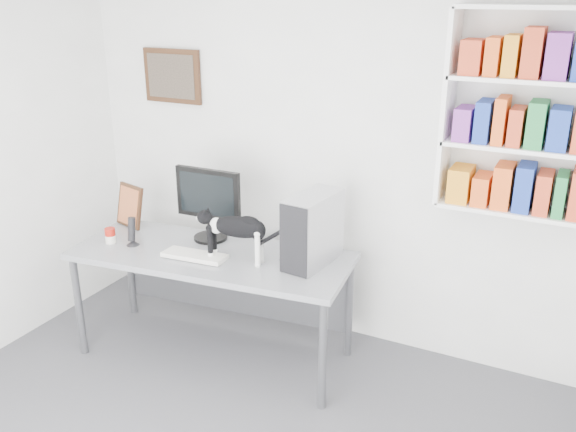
{
  "coord_description": "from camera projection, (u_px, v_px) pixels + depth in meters",
  "views": [
    {
      "loc": [
        1.71,
        -1.98,
        2.54
      ],
      "look_at": [
        -0.06,
        1.53,
        1.08
      ],
      "focal_mm": 38.0,
      "sensor_mm": 36.0,
      "label": 1
    }
  ],
  "objects": [
    {
      "name": "desk",
      "position": [
        214.0,
        305.0,
        4.39
      ],
      "size": [
        2.03,
        0.98,
        0.82
      ],
      "primitive_type": "cube",
      "rotation": [
        0.0,
        0.0,
        0.11
      ],
      "color": "gray",
      "rests_on": "room"
    },
    {
      "name": "keyboard",
      "position": [
        195.0,
        255.0,
        4.17
      ],
      "size": [
        0.46,
        0.21,
        0.03
      ],
      "primitive_type": "cube",
      "rotation": [
        0.0,
        0.0,
        0.1
      ],
      "color": "silver",
      "rests_on": "desk"
    },
    {
      "name": "cat",
      "position": [
        237.0,
        238.0,
        4.06
      ],
      "size": [
        0.57,
        0.23,
        0.34
      ],
      "primitive_type": null,
      "rotation": [
        0.0,
        0.0,
        0.16
      ],
      "color": "black",
      "rests_on": "desk"
    },
    {
      "name": "soup_can",
      "position": [
        110.0,
        235.0,
        4.4
      ],
      "size": [
        0.1,
        0.1,
        0.11
      ],
      "primitive_type": "cylinder",
      "rotation": [
        0.0,
        0.0,
        0.44
      ],
      "color": "#B3190F",
      "rests_on": "desk"
    },
    {
      "name": "room",
      "position": [
        149.0,
        266.0,
        2.8
      ],
      "size": [
        4.01,
        4.01,
        2.7
      ],
      "color": "#4B4B4F",
      "rests_on": "ground"
    },
    {
      "name": "wall_art",
      "position": [
        172.0,
        76.0,
        4.8
      ],
      "size": [
        0.52,
        0.04,
        0.42
      ],
      "primitive_type": "cube",
      "color": "#412715",
      "rests_on": "room"
    },
    {
      "name": "leaning_print",
      "position": [
        130.0,
        205.0,
        4.69
      ],
      "size": [
        0.29,
        0.17,
        0.34
      ],
      "primitive_type": "cube",
      "rotation": [
        0.0,
        0.0,
        -0.25
      ],
      "color": "#412715",
      "rests_on": "desk"
    },
    {
      "name": "speaker",
      "position": [
        132.0,
        231.0,
        4.35
      ],
      "size": [
        0.1,
        0.1,
        0.22
      ],
      "primitive_type": "cylinder",
      "rotation": [
        0.0,
        0.0,
        -0.05
      ],
      "color": "black",
      "rests_on": "desk"
    },
    {
      "name": "monitor",
      "position": [
        209.0,
        204.0,
        4.39
      ],
      "size": [
        0.52,
        0.26,
        0.55
      ],
      "primitive_type": "cube",
      "rotation": [
        0.0,
        0.0,
        0.02
      ],
      "color": "black",
      "rests_on": "desk"
    },
    {
      "name": "bookshelf",
      "position": [
        533.0,
        115.0,
        3.58
      ],
      "size": [
        1.03,
        0.28,
        1.24
      ],
      "primitive_type": "cube",
      "color": "white",
      "rests_on": "room"
    },
    {
      "name": "pc_tower",
      "position": [
        313.0,
        229.0,
        4.02
      ],
      "size": [
        0.26,
        0.5,
        0.48
      ],
      "primitive_type": "cube",
      "rotation": [
        0.0,
        0.0,
        -0.11
      ],
      "color": "#A8A9AD",
      "rests_on": "desk"
    }
  ]
}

